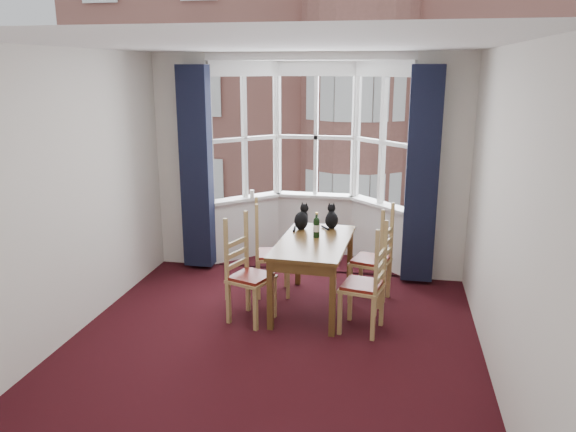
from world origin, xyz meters
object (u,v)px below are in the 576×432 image
(chair_right_near, at_px, (371,288))
(candle_tall, at_px, (252,194))
(chair_left_far, at_px, (265,256))
(chair_right_far, at_px, (378,263))
(cat_left, at_px, (302,219))
(wine_bottle, at_px, (316,226))
(chair_left_near, at_px, (244,277))
(dining_table, at_px, (314,249))
(cat_right, at_px, (332,219))

(chair_right_near, distance_m, candle_tall, 2.71)
(chair_left_far, distance_m, chair_right_far, 1.32)
(cat_left, distance_m, wine_bottle, 0.37)
(chair_left_near, relative_size, candle_tall, 8.62)
(cat_left, relative_size, candle_tall, 2.94)
(dining_table, distance_m, chair_right_far, 0.78)
(wine_bottle, bearing_deg, cat_right, 73.50)
(cat_right, relative_size, wine_bottle, 1.04)
(chair_left_near, height_order, chair_right_near, same)
(chair_left_far, distance_m, chair_right_near, 1.50)
(cat_right, bearing_deg, chair_left_far, -162.18)
(chair_right_far, bearing_deg, candle_tall, 145.15)
(chair_right_far, height_order, candle_tall, candle_tall)
(dining_table, height_order, cat_right, cat_right)
(dining_table, distance_m, chair_left_near, 0.83)
(chair_right_near, distance_m, wine_bottle, 0.99)
(chair_left_far, relative_size, candle_tall, 8.62)
(chair_left_far, distance_m, wine_bottle, 0.79)
(chair_left_far, relative_size, cat_right, 3.11)
(chair_right_far, height_order, wine_bottle, wine_bottle)
(chair_right_near, height_order, cat_left, cat_left)
(chair_left_far, xyz_separation_m, wine_bottle, (0.63, -0.17, 0.44))
(chair_left_near, bearing_deg, chair_right_far, 27.59)
(chair_left_near, xyz_separation_m, candle_tall, (-0.41, 1.96, 0.45))
(chair_right_far, xyz_separation_m, cat_left, (-0.90, 0.13, 0.43))
(chair_right_near, bearing_deg, chair_left_near, 177.31)
(chair_right_near, relative_size, cat_left, 2.93)
(chair_left_near, bearing_deg, dining_table, 32.01)
(chair_right_near, bearing_deg, wine_bottle, 136.32)
(cat_right, height_order, wine_bottle, cat_right)
(chair_right_far, relative_size, cat_left, 2.93)
(chair_left_near, xyz_separation_m, chair_right_far, (1.37, 0.72, 0.00))
(cat_left, bearing_deg, chair_right_near, -46.64)
(chair_left_far, xyz_separation_m, chair_right_far, (1.32, -0.00, 0.00))
(chair_right_far, distance_m, cat_left, 1.01)
(chair_left_near, bearing_deg, chair_right_near, -2.69)
(dining_table, distance_m, candle_tall, 1.90)
(chair_right_near, bearing_deg, chair_right_far, 86.78)
(chair_left_near, distance_m, chair_right_far, 1.55)
(wine_bottle, bearing_deg, chair_right_far, 13.67)
(chair_right_far, relative_size, wine_bottle, 3.25)
(cat_left, bearing_deg, candle_tall, 128.37)
(chair_left_far, bearing_deg, cat_left, 17.22)
(chair_left_near, distance_m, chair_right_near, 1.33)
(cat_left, bearing_deg, dining_table, -63.85)
(cat_right, bearing_deg, wine_bottle, -106.50)
(chair_left_far, height_order, chair_right_near, same)
(chair_left_near, height_order, chair_right_far, same)
(chair_right_far, bearing_deg, dining_table, -157.09)
(cat_left, height_order, wine_bottle, cat_left)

